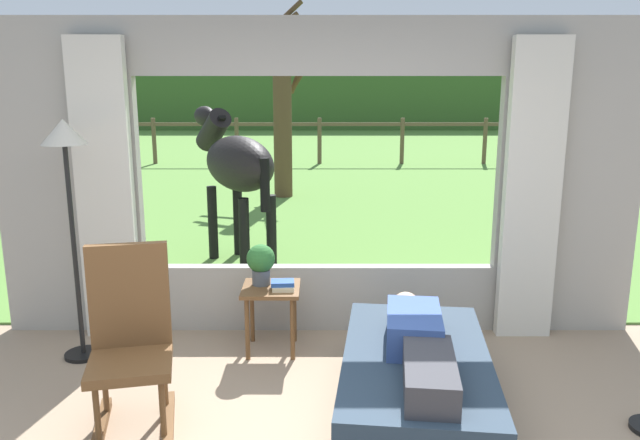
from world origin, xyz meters
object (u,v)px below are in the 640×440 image
at_px(book_stack, 284,285).
at_px(floor_lamp_left, 69,168).
at_px(recliner_sofa, 417,384).
at_px(pasture_tree, 284,107).
at_px(side_table, 273,298).
at_px(horse, 238,164).
at_px(reclining_person, 420,342).
at_px(rocking_chair, 132,340).
at_px(potted_plant, 262,262).

distance_m(book_stack, floor_lamp_left, 1.78).
height_order(recliner_sofa, pasture_tree, pasture_tree).
height_order(book_stack, pasture_tree, pasture_tree).
relative_size(side_table, book_stack, 2.82).
relative_size(side_table, horse, 0.30).
distance_m(reclining_person, book_stack, 1.31).
height_order(rocking_chair, side_table, rocking_chair).
xyz_separation_m(side_table, potted_plant, (-0.08, 0.06, 0.28)).
relative_size(reclining_person, side_table, 2.76).
distance_m(rocking_chair, side_table, 1.31).
distance_m(potted_plant, horse, 2.32).
relative_size(reclining_person, horse, 0.83).
relative_size(side_table, potted_plant, 1.63).
relative_size(rocking_chair, book_stack, 6.07).
bearing_deg(floor_lamp_left, book_stack, 1.97).
xyz_separation_m(recliner_sofa, horse, (-1.53, 3.26, 0.94)).
bearing_deg(horse, side_table, -108.88).
distance_m(side_table, horse, 2.46).
height_order(reclining_person, pasture_tree, pasture_tree).
bearing_deg(book_stack, horse, 105.39).
xyz_separation_m(reclining_person, side_table, (-0.98, 1.02, -0.10)).
xyz_separation_m(potted_plant, book_stack, (0.18, -0.12, -0.15)).
relative_size(recliner_sofa, rocking_chair, 1.60).
relative_size(potted_plant, book_stack, 1.73).
relative_size(recliner_sofa, floor_lamp_left, 0.99).
relative_size(rocking_chair, potted_plant, 3.50).
xyz_separation_m(book_stack, pasture_tree, (-0.37, 6.48, 1.03)).
height_order(side_table, potted_plant, potted_plant).
distance_m(book_stack, horse, 2.51).
bearing_deg(rocking_chair, reclining_person, -10.87).
xyz_separation_m(rocking_chair, book_stack, (0.86, 1.00, 0.01)).
bearing_deg(side_table, pasture_tree, 92.43).
distance_m(recliner_sofa, horse, 3.72).
height_order(side_table, book_stack, book_stack).
bearing_deg(pasture_tree, potted_plant, -88.26).
bearing_deg(side_table, horse, 103.53).
relative_size(potted_plant, floor_lamp_left, 0.18).
xyz_separation_m(horse, pasture_tree, (0.28, 4.13, 0.42)).
bearing_deg(book_stack, side_table, 148.47).
relative_size(reclining_person, rocking_chair, 1.28).
distance_m(book_stack, pasture_tree, 6.57).
xyz_separation_m(rocking_chair, horse, (0.22, 3.34, 0.61)).
distance_m(side_table, floor_lamp_left, 1.77).
bearing_deg(book_stack, potted_plant, 145.95).
height_order(potted_plant, horse, horse).
bearing_deg(horse, floor_lamp_left, -142.76).
height_order(side_table, horse, horse).
height_order(potted_plant, pasture_tree, pasture_tree).
xyz_separation_m(floor_lamp_left, horse, (0.89, 2.40, -0.30)).
xyz_separation_m(recliner_sofa, potted_plant, (-1.06, 1.03, 0.48)).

